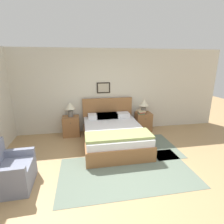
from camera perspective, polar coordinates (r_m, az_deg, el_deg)
name	(u,v)px	position (r m, az deg, el deg)	size (l,w,h in m)	color
ground_plane	(125,185)	(3.52, 4.34, -22.71)	(16.00, 16.00, 0.00)	tan
wall_back	(104,91)	(5.59, -2.64, 6.75)	(7.87, 0.09, 2.60)	beige
area_rug_main	(127,172)	(3.84, 4.82, -18.91)	(2.75, 1.50, 0.01)	slate
area_rug_bedside	(160,146)	(5.02, 15.46, -10.53)	(0.74, 1.45, 0.01)	slate
bed	(113,134)	(4.84, 0.38, -7.11)	(1.59, 2.11, 1.10)	#936038
armchair	(10,172)	(3.79, -30.23, -16.65)	(0.67, 0.79, 0.84)	gray
nightstand_near_window	(71,126)	(5.53, -13.16, -4.49)	(0.49, 0.44, 0.60)	#936038
nightstand_by_door	(143,122)	(5.86, 10.15, -3.12)	(0.49, 0.44, 0.60)	#936038
table_lamp_near_window	(70,107)	(5.37, -13.52, 1.53)	(0.30, 0.30, 0.44)	slate
table_lamp_by_door	(144,104)	(5.71, 10.39, 2.58)	(0.30, 0.30, 0.44)	slate
book_thick_bottom	(141,113)	(5.69, 9.40, -0.30)	(0.22, 0.28, 0.03)	#4C7551
book_hardcover_middle	(141,112)	(5.69, 9.41, -0.01)	(0.22, 0.28, 0.03)	#B7332D
book_novel_upper	(141,111)	(5.68, 9.43, 0.32)	(0.26, 0.29, 0.04)	beige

